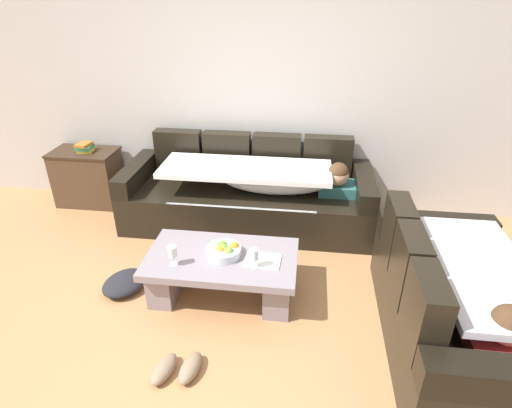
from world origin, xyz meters
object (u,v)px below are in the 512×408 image
Objects in this scene: wine_glass_near_right at (254,255)px; side_cabinet at (88,177)px; open_magazine at (263,260)px; crumpled_garment at (125,283)px; pair_of_shoes at (177,368)px; wine_glass_near_left at (173,252)px; couch_near_window at (456,307)px; coffee_table at (222,270)px; fruit_bowl at (224,251)px; book_stack_on_cabinet at (85,147)px; couch_along_wall at (252,195)px.

wine_glass_near_right is 0.23× the size of side_cabinet.
open_magazine is 0.39× the size of side_cabinet.
crumpled_garment is at bearing 176.28° from wine_glass_near_right.
pair_of_shoes is (-0.42, -0.72, -0.45)m from wine_glass_near_right.
wine_glass_near_left is 0.67m from crumpled_garment.
pair_of_shoes is (-1.84, -0.51, -0.29)m from couch_near_window.
couch_near_window is 1.73m from coffee_table.
book_stack_on_cabinet reaches higher than fruit_bowl.
side_cabinet is at bearing 143.03° from fruit_bowl.
couch_near_window reaches higher than coffee_table.
wine_glass_near_left and wine_glass_near_right have the same top height.
book_stack_on_cabinet reaches higher than wine_glass_near_right.
wine_glass_near_left is at bearing -154.05° from fruit_bowl.
couch_along_wall is at bearing 87.61° from fruit_bowl.
couch_along_wall is 9.11× the size of fruit_bowl.
book_stack_on_cabinet is (-1.85, 1.42, 0.26)m from fruit_bowl.
wine_glass_near_right is (0.26, -0.13, 0.07)m from fruit_bowl.
side_cabinet is at bearing 142.43° from coffee_table.
wine_glass_near_left reaches higher than open_magazine.
open_magazine is 0.84× the size of pair_of_shoes.
couch_near_window is at bearing -9.52° from open_magazine.
side_cabinet reaches higher than pair_of_shoes.
wine_glass_near_left is 1.00× the size of wine_glass_near_right.
crumpled_garment reaches higher than pair_of_shoes.
coffee_table is at bearing -38.07° from book_stack_on_cabinet.
crumpled_garment is at bearing 166.78° from wine_glass_near_left.
couch_near_window reaches higher than wine_glass_near_right.
book_stack_on_cabinet reaches higher than open_magazine.
book_stack_on_cabinet is 1.89m from crumpled_garment.
couch_along_wall is 1.50× the size of couch_near_window.
side_cabinet reaches higher than wine_glass_near_left.
couch_near_window is at bearing -8.19° from wine_glass_near_right.
side_cabinet reaches higher than fruit_bowl.
open_magazine is 1.00m from pair_of_shoes.
wine_glass_near_left is at bearing -13.22° from crumpled_garment.
crumpled_garment is (0.99, -1.48, -0.63)m from book_stack_on_cabinet.
couch_along_wall is 12.14× the size of book_stack_on_cabinet.
fruit_bowl is at bearing 31.84° from coffee_table.
coffee_table is at bearing 157.04° from wine_glass_near_right.
coffee_table is at bearing 3.12° from crumpled_garment.
open_magazine is at bearing -34.02° from book_stack_on_cabinet.
pair_of_shoes is at bearing -99.50° from coffee_table.
crumpled_garment is (-0.91, -1.26, -0.27)m from couch_along_wall.
open_magazine reaches higher than crumpled_garment.
couch_along_wall is 7.61× the size of pair_of_shoes.
side_cabinet is 3.42× the size of book_stack_on_cabinet.
wine_glass_near_left is 2.22m from side_cabinet.
wine_glass_near_right reaches higher than open_magazine.
fruit_bowl reaches higher than crumpled_garment.
open_magazine is at bearing 0.97° from crumpled_garment.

